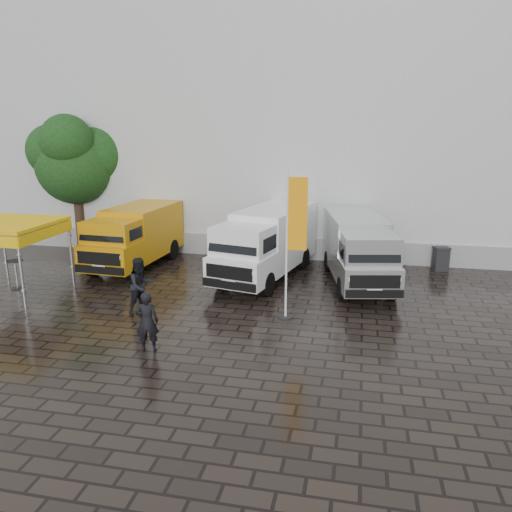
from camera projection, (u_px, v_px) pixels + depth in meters
The scene contains 13 objects.
ground at pixel (258, 321), 16.03m from camera, with size 120.00×120.00×0.00m, color black.
exhibition_hall at pixel (346, 127), 29.26m from camera, with size 44.00×16.00×12.00m, color silver.
hall_plinth at pixel (335, 250), 23.03m from camera, with size 44.00×0.15×1.00m, color gray.
van_yellow at pixel (135, 238), 21.88m from camera, with size 2.17×5.65×2.61m, color orange, non-canonical shape.
van_white at pixel (266, 245), 20.26m from camera, with size 2.14×6.41×2.78m, color white, non-canonical shape.
van_silver at pixel (358, 252), 19.54m from camera, with size 2.01×6.02×2.61m, color silver, non-canonical shape.
canopy_tent at pixel (7, 226), 18.25m from camera, with size 3.22×3.22×2.68m.
flagpole at pixel (292, 239), 15.64m from camera, with size 0.88×0.50×4.77m.
tree at pixel (75, 160), 24.79m from camera, with size 3.84×3.95×6.88m.
cocktail_table at pixel (16, 274), 19.09m from camera, with size 0.60×0.60×1.12m, color black.
wheelie_bin at pixel (441, 259), 21.57m from camera, with size 0.62×0.62×1.03m, color black.
person_front at pixel (147, 322), 13.69m from camera, with size 0.63×0.41×1.73m, color black.
person_tent at pixel (141, 286), 16.52m from camera, with size 0.92×0.72×1.90m, color black.
Camera 1 is at (3.02, -14.67, 6.09)m, focal length 35.00 mm.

